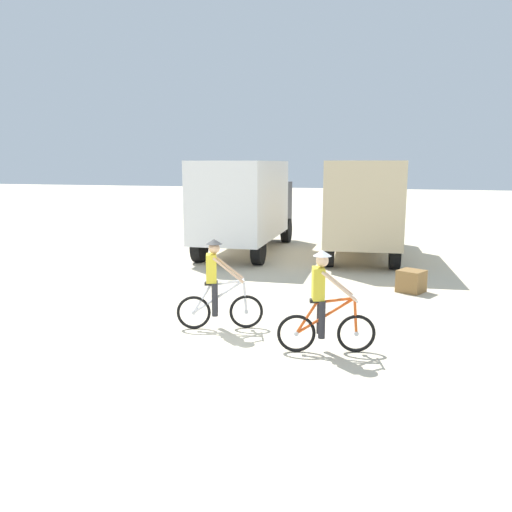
{
  "coord_description": "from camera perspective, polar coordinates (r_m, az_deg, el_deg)",
  "views": [
    {
      "loc": [
        3.67,
        -8.1,
        3.28
      ],
      "look_at": [
        0.38,
        3.54,
        1.1
      ],
      "focal_mm": 36.28,
      "sensor_mm": 36.0,
      "label": 1
    }
  ],
  "objects": [
    {
      "name": "supply_crate",
      "position": [
        13.89,
        16.74,
        -2.67
      ],
      "size": [
        0.8,
        0.79,
        0.57
      ],
      "primitive_type": "cube",
      "rotation": [
        0.0,
        0.0,
        2.68
      ],
      "color": "olive",
      "rests_on": "ground"
    },
    {
      "name": "cyclist_orange_shirt",
      "position": [
        10.29,
        -4.34,
        -3.49
      ],
      "size": [
        1.65,
        0.72,
        1.82
      ],
      "color": "black",
      "rests_on": "ground"
    },
    {
      "name": "box_truck_tan_camper",
      "position": [
        18.74,
        11.63,
        5.72
      ],
      "size": [
        2.93,
        6.93,
        3.35
      ],
      "color": "#CCB78E",
      "rests_on": "ground"
    },
    {
      "name": "box_truck_avon_van",
      "position": [
        19.08,
        -1.12,
        6.0
      ],
      "size": [
        2.6,
        6.83,
        3.35
      ],
      "color": "white",
      "rests_on": "ground"
    },
    {
      "name": "ground_plane",
      "position": [
        9.48,
        -8.19,
        -10.14
      ],
      "size": [
        120.0,
        120.0,
        0.0
      ],
      "primitive_type": "plane",
      "color": "beige"
    },
    {
      "name": "cyclist_cowboy_hat",
      "position": [
        9.07,
        7.46,
        -5.44
      ],
      "size": [
        1.68,
        0.64,
        1.82
      ],
      "color": "black",
      "rests_on": "ground"
    }
  ]
}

